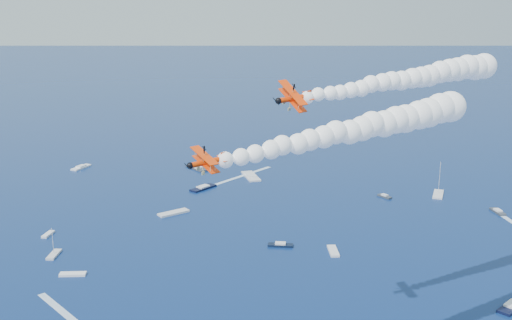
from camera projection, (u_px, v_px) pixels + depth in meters
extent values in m
cube|color=black|center=(203.00, 188.00, 258.21)|extent=(11.84, 11.10, 0.70)
cube|color=#333944|center=(498.00, 212.00, 229.76)|extent=(2.71, 8.05, 0.70)
cube|color=#313642|center=(197.00, 168.00, 287.87)|extent=(9.96, 13.26, 0.70)
cube|color=white|center=(333.00, 251.00, 194.37)|extent=(3.69, 8.77, 0.70)
cube|color=silver|center=(54.00, 254.00, 191.72)|extent=(3.91, 7.88, 0.70)
cube|color=black|center=(280.00, 245.00, 198.94)|extent=(8.36, 4.58, 0.70)
cube|color=#313741|center=(385.00, 196.00, 247.15)|extent=(4.58, 6.46, 0.70)
cube|color=silver|center=(438.00, 194.00, 249.95)|extent=(8.75, 11.91, 0.70)
cube|color=silver|center=(174.00, 213.00, 228.64)|extent=(12.05, 8.61, 0.70)
cube|color=white|center=(48.00, 234.00, 208.04)|extent=(3.76, 6.31, 0.70)
cube|color=white|center=(81.00, 167.00, 289.14)|extent=(8.81, 10.86, 0.70)
cube|color=black|center=(512.00, 306.00, 159.78)|extent=(11.00, 9.21, 0.70)
cube|color=white|center=(73.00, 274.00, 178.22)|extent=(7.65, 3.16, 0.70)
cube|color=silver|center=(251.00, 176.00, 274.82)|extent=(6.75, 16.16, 0.70)
cube|color=white|center=(243.00, 176.00, 277.05)|extent=(29.82, 26.64, 0.04)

